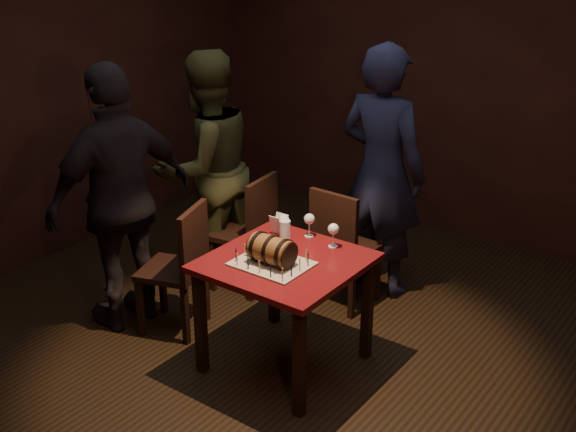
{
  "coord_description": "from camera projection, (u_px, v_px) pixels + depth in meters",
  "views": [
    {
      "loc": [
        2.49,
        -3.35,
        2.69
      ],
      "look_at": [
        -0.0,
        0.05,
        0.95
      ],
      "focal_mm": 45.0,
      "sensor_mm": 36.0,
      "label": 1
    }
  ],
  "objects": [
    {
      "name": "pub_table",
      "position": [
        285.0,
        275.0,
        4.48
      ],
      "size": [
        0.9,
        0.9,
        0.75
      ],
      "color": "#4C0C10",
      "rests_on": "ground"
    },
    {
      "name": "chair_back",
      "position": [
        341.0,
        242.0,
        5.22
      ],
      "size": [
        0.42,
        0.42,
        0.93
      ],
      "color": "black",
      "rests_on": "ground"
    },
    {
      "name": "cake_board",
      "position": [
        272.0,
        264.0,
        4.37
      ],
      "size": [
        0.45,
        0.35,
        0.01
      ],
      "primitive_type": "cube",
      "color": "#AA9E89",
      "rests_on": "pub_table"
    },
    {
      "name": "barrel_cake",
      "position": [
        272.0,
        250.0,
        4.34
      ],
      "size": [
        0.33,
        0.19,
        0.19
      ],
      "color": "brown",
      "rests_on": "cake_board"
    },
    {
      "name": "person_left_rear",
      "position": [
        206.0,
        169.0,
        5.56
      ],
      "size": [
        0.87,
        1.02,
        1.82
      ],
      "primitive_type": "imported",
      "rotation": [
        0.0,
        0.0,
        -1.8
      ],
      "color": "#404120",
      "rests_on": "ground"
    },
    {
      "name": "room_shell",
      "position": [
        283.0,
        150.0,
        4.36
      ],
      "size": [
        5.04,
        5.04,
        2.8
      ],
      "color": "black",
      "rests_on": "ground"
    },
    {
      "name": "chair_left_front",
      "position": [
        182.0,
        262.0,
        4.92
      ],
      "size": [
        0.51,
        0.51,
        0.93
      ],
      "color": "black",
      "rests_on": "ground"
    },
    {
      "name": "wine_glass_left",
      "position": [
        284.0,
        221.0,
        4.71
      ],
      "size": [
        0.07,
        0.07,
        0.16
      ],
      "color": "silver",
      "rests_on": "pub_table"
    },
    {
      "name": "person_left_front",
      "position": [
        121.0,
        199.0,
        4.89
      ],
      "size": [
        0.63,
        1.15,
        1.86
      ],
      "primitive_type": "imported",
      "rotation": [
        0.0,
        0.0,
        -1.74
      ],
      "color": "black",
      "rests_on": "ground"
    },
    {
      "name": "person_back",
      "position": [
        382.0,
        172.0,
        5.34
      ],
      "size": [
        0.71,
        0.48,
        1.91
      ],
      "primitive_type": "imported",
      "rotation": [
        0.0,
        0.0,
        3.1
      ],
      "color": "#1A1D35",
      "rests_on": "ground"
    },
    {
      "name": "menu_card",
      "position": [
        279.0,
        225.0,
        4.78
      ],
      "size": [
        0.1,
        0.05,
        0.13
      ],
      "primitive_type": null,
      "color": "white",
      "rests_on": "pub_table"
    },
    {
      "name": "wine_glass_right",
      "position": [
        333.0,
        230.0,
        4.57
      ],
      "size": [
        0.07,
        0.07,
        0.16
      ],
      "color": "silver",
      "rests_on": "pub_table"
    },
    {
      "name": "pint_of_ale",
      "position": [
        285.0,
        232.0,
        4.65
      ],
      "size": [
        0.07,
        0.07,
        0.15
      ],
      "color": "silver",
      "rests_on": "pub_table"
    },
    {
      "name": "chair_left_rear",
      "position": [
        251.0,
        227.0,
        5.48
      ],
      "size": [
        0.45,
        0.45,
        0.93
      ],
      "color": "black",
      "rests_on": "ground"
    },
    {
      "name": "birthday_candles",
      "position": [
        272.0,
        257.0,
        4.35
      ],
      "size": [
        0.4,
        0.3,
        0.09
      ],
      "color": "#EBD48D",
      "rests_on": "cake_board"
    },
    {
      "name": "wine_glass_mid",
      "position": [
        309.0,
        220.0,
        4.72
      ],
      "size": [
        0.07,
        0.07,
        0.16
      ],
      "color": "silver",
      "rests_on": "pub_table"
    }
  ]
}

